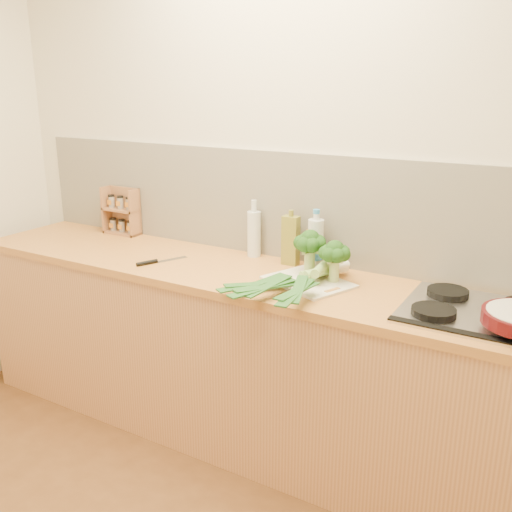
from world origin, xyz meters
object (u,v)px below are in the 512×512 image
(gas_hob, at_px, (480,312))
(chefs_knife, at_px, (153,262))
(chopping_board, at_px, (308,282))
(spice_rack, at_px, (123,214))

(gas_hob, bearing_deg, chefs_knife, -175.37)
(chopping_board, bearing_deg, gas_hob, 22.02)
(gas_hob, height_order, spice_rack, spice_rack)
(chefs_knife, relative_size, spice_rack, 0.95)
(chopping_board, xyz_separation_m, chefs_knife, (-0.79, -0.12, 0.00))
(spice_rack, bearing_deg, gas_hob, -6.83)
(gas_hob, xyz_separation_m, spice_rack, (-2.06, 0.25, 0.11))
(gas_hob, relative_size, chopping_board, 1.57)
(gas_hob, bearing_deg, spice_rack, 173.17)
(chopping_board, bearing_deg, spice_rack, -168.40)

